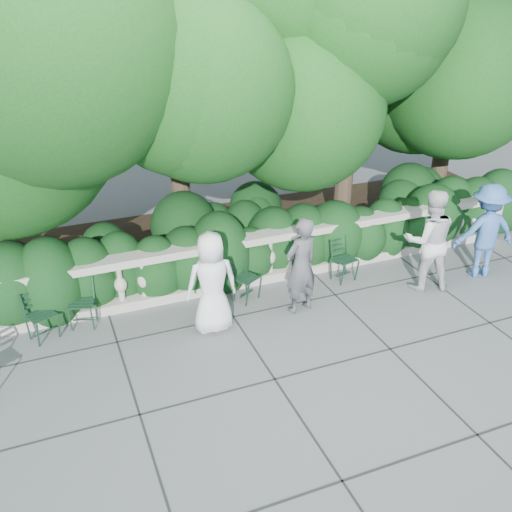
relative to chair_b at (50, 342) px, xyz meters
name	(u,v)px	position (x,y,z in m)	size (l,w,h in m)	color
ground	(279,336)	(3.51, -1.22, 0.00)	(90.00, 90.00, 0.00)	#53575B
balustrade	(240,262)	(3.51, 0.58, 0.49)	(12.00, 0.44, 1.00)	#9E998E
shrub_hedge	(220,258)	(3.51, 1.78, 0.00)	(15.00, 2.60, 1.70)	black
tree_canopy	(246,56)	(4.19, 1.97, 3.96)	(15.04, 6.52, 6.78)	#3F3023
chair_b	(50,342)	(0.00, 0.00, 0.00)	(0.44, 0.48, 0.84)	black
chair_c	(84,330)	(0.54, 0.12, 0.00)	(0.44, 0.48, 0.84)	black
chair_d	(252,302)	(3.49, -0.09, 0.00)	(0.44, 0.48, 0.84)	black
chair_f	(348,283)	(5.45, -0.11, 0.00)	(0.44, 0.48, 0.84)	black
person_businessman	(212,283)	(2.59, -0.61, 0.87)	(0.85, 0.56, 1.75)	silver
person_woman_grey	(301,266)	(4.18, -0.63, 0.88)	(0.64, 0.42, 1.76)	#45464B
person_casual_man	(429,240)	(6.69, -0.75, 0.97)	(0.94, 0.73, 1.94)	silver
person_older_blue	(485,231)	(7.99, -0.76, 0.93)	(1.21, 0.69, 1.87)	#3660A2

